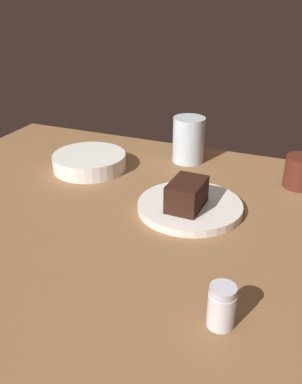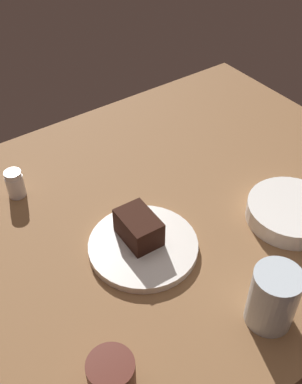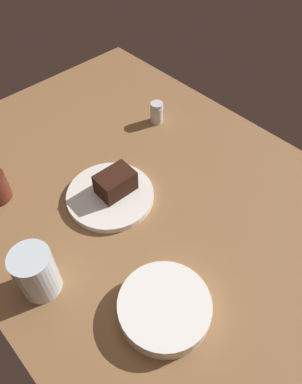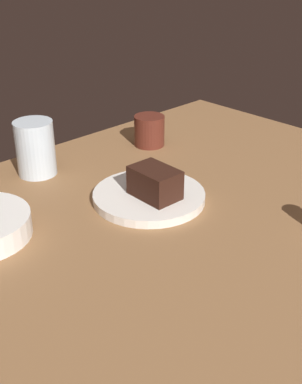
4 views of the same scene
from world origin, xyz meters
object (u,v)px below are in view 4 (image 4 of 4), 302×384
(dessert_plate, at_px, (149,196))
(water_glass, at_px, (35,148))
(chocolate_cake_slice, at_px, (155,183))
(coffee_cup, at_px, (149,131))

(dessert_plate, relative_size, water_glass, 1.85)
(chocolate_cake_slice, bearing_deg, coffee_cup, -131.88)
(water_glass, bearing_deg, chocolate_cake_slice, 107.42)
(dessert_plate, xyz_separation_m, coffee_cup, (-0.19, -0.20, 0.03))
(dessert_plate, distance_m, coffee_cup, 0.28)
(dessert_plate, bearing_deg, chocolate_cake_slice, 82.90)
(chocolate_cake_slice, distance_m, coffee_cup, 0.29)
(chocolate_cake_slice, height_order, coffee_cup, same)
(chocolate_cake_slice, bearing_deg, water_glass, -72.58)
(chocolate_cake_slice, distance_m, water_glass, 0.28)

